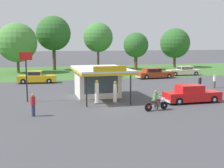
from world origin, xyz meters
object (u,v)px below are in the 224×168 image
parked_car_back_row_left (101,73)px  parked_car_back_row_far_right (184,71)px  featured_classic_sedan (191,94)px  bystander_strolling_foreground (214,81)px  bystander_admiring_sedan (200,83)px  parked_car_back_row_centre_right (36,78)px  gas_pump_offside (115,93)px  parked_car_back_row_far_left (154,74)px  motorcycle_with_rider (156,102)px  roadside_pole_sign (26,68)px  bystander_chatting_near_pumps (33,104)px  gas_pump_nearside (97,93)px

parked_car_back_row_left → parked_car_back_row_far_right: (13.40, -0.15, 0.01)m
featured_classic_sedan → parked_car_back_row_left: featured_classic_sedan is taller
bystander_strolling_foreground → bystander_admiring_sedan: 2.65m
parked_car_back_row_centre_right → parked_car_back_row_left: 10.03m
gas_pump_offside → featured_classic_sedan: size_ratio=0.38×
featured_classic_sedan → parked_car_back_row_left: size_ratio=0.89×
parked_car_back_row_far_left → motorcycle_with_rider: bearing=-112.4°
parked_car_back_row_centre_right → roadside_pole_sign: roadside_pole_sign is taller
motorcycle_with_rider → parked_car_back_row_centre_right: bearing=115.5°
motorcycle_with_rider → featured_classic_sedan: size_ratio=0.41×
featured_classic_sedan → parked_car_back_row_far_left: 17.58m
parked_car_back_row_far_left → bystander_chatting_near_pumps: (-17.16, -18.79, 0.18)m
gas_pump_nearside → bystander_admiring_sedan: (12.44, 4.24, -0.15)m
gas_pump_nearside → parked_car_back_row_far_right: (17.92, 18.20, -0.29)m
motorcycle_with_rider → parked_car_back_row_far_left: bearing=67.6°
parked_car_back_row_far_right → roadside_pole_sign: bearing=-146.3°
parked_car_back_row_centre_right → roadside_pole_sign: 12.67m
parked_car_back_row_far_left → bystander_strolling_foreground: (3.04, -10.44, 0.12)m
parked_car_back_row_far_right → bystander_strolling_foreground: bearing=-103.1°
bystander_chatting_near_pumps → roadside_pole_sign: roadside_pole_sign is taller
gas_pump_nearside → featured_classic_sedan: size_ratio=0.40×
parked_car_back_row_centre_right → bystander_admiring_sedan: 20.28m
parked_car_back_row_left → bystander_admiring_sedan: size_ratio=3.76×
parked_car_back_row_centre_right → parked_car_back_row_far_right: 23.03m
gas_pump_nearside → motorcycle_with_rider: gas_pump_nearside is taller
gas_pump_offside → roadside_pole_sign: roadside_pole_sign is taller
parked_car_back_row_left → bystander_admiring_sedan: (7.91, -14.12, 0.15)m
parked_car_back_row_left → parked_car_back_row_far_right: bearing=-0.7°
parked_car_back_row_centre_right → parked_car_back_row_far_left: 16.74m
parked_car_back_row_centre_right → parked_car_back_row_far_right: bearing=8.5°
gas_pump_nearside → parked_car_back_row_far_right: gas_pump_nearside is taller
motorcycle_with_rider → parked_car_back_row_far_right: motorcycle_with_rider is taller
gas_pump_offside → bystander_strolling_foreground: size_ratio=1.25×
featured_classic_sedan → parked_car_back_row_far_right: (9.76, 19.74, -0.05)m
parked_car_back_row_left → motorcycle_with_rider: bearing=-91.5°
motorcycle_with_rider → parked_car_back_row_centre_right: 20.42m
parked_car_back_row_centre_right → featured_classic_sedan: bearing=-51.5°
featured_classic_sedan → gas_pump_nearside: bearing=169.3°
gas_pump_nearside → bystander_admiring_sedan: size_ratio=1.35×
motorcycle_with_rider → gas_pump_nearside: bearing=137.4°
parked_car_back_row_far_right → bystander_admiring_sedan: 15.01m
parked_car_back_row_far_left → bystander_strolling_foreground: 10.87m
parked_car_back_row_centre_right → parked_car_back_row_left: bearing=20.7°
motorcycle_with_rider → bystander_admiring_sedan: size_ratio=1.38×
gas_pump_offside → parked_car_back_row_left: 18.59m
gas_pump_nearside → bystander_chatting_near_pumps: 6.15m
motorcycle_with_rider → parked_car_back_row_centre_right: size_ratio=0.42×
parked_car_back_row_far_left → bystander_strolling_foreground: bystander_strolling_foreground is taller
motorcycle_with_rider → parked_car_back_row_left: (0.59, 21.97, -0.01)m
parked_car_back_row_left → parked_car_back_row_far_left: bearing=-20.3°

